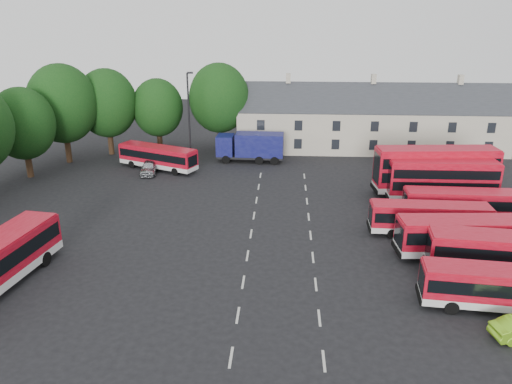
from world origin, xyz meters
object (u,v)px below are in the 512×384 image
Objects in this scene: silver_car at (149,167)px; box_truck at (251,146)px; bus_dd_south at (442,179)px; lamppost at (189,119)px; bus_row_a at (505,286)px.

box_truck is at bearing 20.02° from silver_car.
lamppost is at bearing 159.92° from bus_dd_south.
bus_dd_south is at bearing -31.80° from box_truck.
bus_row_a is at bearing -94.88° from bus_dd_south.
bus_dd_south is 2.38× the size of silver_car.
lamppost is (-26.34, 9.57, 3.62)m from bus_dd_south.
bus_dd_south reaches higher than silver_car.
lamppost reaches higher than box_truck.
silver_car is 7.28m from lamppost.
bus_row_a reaches higher than silver_car.
box_truck is 1.91× the size of silver_car.
silver_car is 0.38× the size of lamppost.
bus_row_a is 0.98× the size of bus_dd_south.
bus_row_a is 2.34× the size of silver_car.
lamppost is at bearing 19.48° from silver_car.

